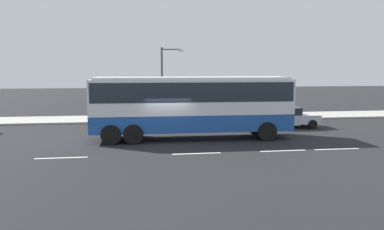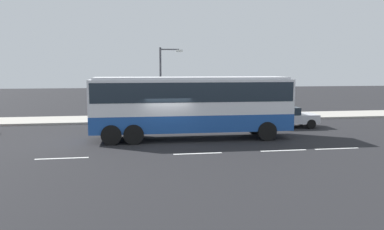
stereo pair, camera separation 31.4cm
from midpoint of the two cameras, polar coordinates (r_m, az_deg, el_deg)
ground_plane at (r=21.56m, az=-3.32°, el=-3.99°), size 120.00×120.00×0.00m
sidewalk_curb at (r=30.91m, az=-4.80°, el=-0.49°), size 80.00×4.00×0.15m
lane_centreline at (r=18.32m, az=-11.63°, el=-6.11°), size 27.52×0.16×0.01m
coach_bus at (r=22.04m, az=0.38°, el=2.15°), size 11.58×2.88×3.63m
car_silver_hatch at (r=27.28m, az=14.23°, el=-0.23°), size 4.32×2.05×1.44m
pedestrian_near_curb at (r=30.50m, az=6.79°, el=1.17°), size 0.32×0.32×1.53m
street_lamp at (r=29.19m, az=-3.82°, el=5.66°), size 1.78×0.24×5.55m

